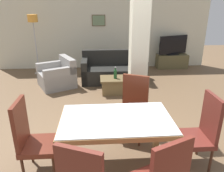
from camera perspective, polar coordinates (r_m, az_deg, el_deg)
The scene contains 14 objects.
ground_plane at distance 3.24m, azimuth 1.01°, elevation -20.33°, with size 18.00×18.00×0.00m, color brown.
back_wall at distance 7.58m, azimuth -2.43°, elevation 14.88°, with size 7.20×0.09×2.70m.
divider_pillar at distance 3.95m, azimuth 6.93°, elevation 9.24°, with size 0.30×0.33×2.70m.
dining_table at distance 2.89m, azimuth 1.09°, elevation -11.36°, with size 1.43×0.88×0.77m.
dining_chair_head_right at distance 3.21m, azimuth 22.15°, elevation -10.66°, with size 0.46×0.46×1.04m.
dining_chair_far_right at distance 3.65m, azimuth 5.58°, elevation -5.21°, with size 0.61×0.61×1.04m.
dining_chair_head_left at distance 3.03m, azimuth -20.21°, elevation -12.40°, with size 0.46×0.46×1.04m.
sofa at distance 6.36m, azimuth 0.41°, elevation 3.99°, with size 1.81×0.88×0.85m.
armchair at distance 6.11m, azimuth -13.97°, elevation 2.47°, with size 1.16×1.17×0.77m.
coffee_table at distance 5.51m, azimuth 0.97°, elevation 0.25°, with size 0.77×0.54×0.39m.
bottle at distance 5.39m, azimuth 0.87°, elevation 3.17°, with size 0.08×0.08×0.29m.
tv_stand at distance 7.94m, azimuth 15.33°, elevation 6.25°, with size 1.06×0.40×0.47m.
tv_screen at distance 7.83m, azimuth 15.71°, elevation 10.15°, with size 1.05×0.41×0.65m.
floor_lamp at distance 7.21m, azimuth -19.87°, elevation 14.82°, with size 0.30×0.30×1.82m.
Camera 1 is at (-0.23, -2.43, 2.14)m, focal length 35.00 mm.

